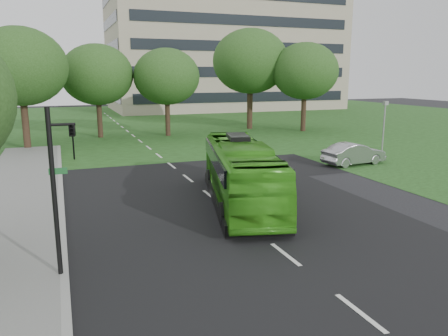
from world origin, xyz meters
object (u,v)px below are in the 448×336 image
at_px(tree_park_c, 167,77).
at_px(bus, 241,173).
at_px(tree_park_a, 20,67).
at_px(traffic_light, 59,180).
at_px(tree_park_b, 97,75).
at_px(tree_park_d, 250,61).
at_px(camera_pole, 384,121).
at_px(office_building, 224,38).
at_px(sedan, 354,154).
at_px(tree_park_e, 305,71).

xyz_separation_m(tree_park_c, bus, (-2.31, -24.41, -4.39)).
bearing_deg(tree_park_a, traffic_light, -84.57).
distance_m(tree_park_b, tree_park_d, 16.78).
height_order(bus, traffic_light, traffic_light).
bearing_deg(tree_park_b, bus, -80.71).
bearing_deg(camera_pole, bus, -127.52).
bearing_deg(tree_park_b, tree_park_c, -10.43).
distance_m(office_building, sedan, 54.23).
relative_size(tree_park_a, tree_park_b, 1.10).
relative_size(office_building, tree_park_c, 4.64).
bearing_deg(tree_park_c, office_building, 60.70).
bearing_deg(sedan, bus, 111.34).
bearing_deg(tree_park_b, tree_park_e, -7.22).
height_order(traffic_light, camera_pole, traffic_light).
bearing_deg(bus, camera_pole, 41.43).
bearing_deg(tree_park_a, tree_park_e, 4.75).
bearing_deg(bus, tree_park_a, 130.90).
height_order(bus, sedan, bus).
distance_m(tree_park_e, sedan, 19.20).
height_order(office_building, tree_park_b, office_building).
bearing_deg(tree_park_a, camera_pole, -26.65).
distance_m(tree_park_c, tree_park_e, 14.84).
height_order(office_building, sedan, office_building).
relative_size(office_building, tree_park_a, 4.07).
relative_size(office_building, bus, 3.80).
relative_size(tree_park_e, traffic_light, 1.83).
relative_size(office_building, camera_pole, 9.73).
xyz_separation_m(tree_park_d, tree_park_e, (4.60, -4.06, -1.09)).
distance_m(tree_park_a, camera_pole, 28.83).
height_order(tree_park_c, traffic_light, tree_park_c).
bearing_deg(tree_park_b, sedan, -53.06).
distance_m(tree_park_b, camera_pole, 26.38).
bearing_deg(tree_park_c, traffic_light, -109.12).
distance_m(tree_park_e, camera_pole, 15.69).
bearing_deg(camera_pole, tree_park_c, 152.35).
height_order(office_building, tree_park_e, office_building).
bearing_deg(tree_park_d, tree_park_e, -41.46).
xyz_separation_m(office_building, tree_park_d, (-8.49, -30.67, -4.99)).
relative_size(tree_park_b, tree_park_e, 0.95).
bearing_deg(bus, sedan, 41.69).
distance_m(tree_park_a, tree_park_e, 27.67).
height_order(office_building, tree_park_a, office_building).
distance_m(tree_park_c, traffic_light, 31.72).
bearing_deg(tree_park_b, tree_park_a, -141.79).
bearing_deg(bus, tree_park_c, 98.48).
height_order(office_building, bus, office_building).
relative_size(tree_park_b, traffic_light, 1.74).
bearing_deg(sedan, tree_park_a, 48.50).
relative_size(tree_park_c, sedan, 1.91).
distance_m(tree_park_e, bus, 29.00).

